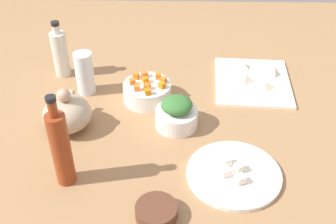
{
  "coord_description": "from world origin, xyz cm",
  "views": [
    {
      "loc": [
        -98.41,
        -2.42,
        83.04
      ],
      "look_at": [
        0.0,
        0.0,
        8.0
      ],
      "focal_mm": 44.86,
      "sensor_mm": 36.0,
      "label": 1
    }
  ],
  "objects_px": {
    "bowl_carrots": "(147,92)",
    "teapot": "(67,113)",
    "bowl_greens": "(177,118)",
    "plate_tofu": "(234,174)",
    "bottle_1": "(60,53)",
    "bowl_small_side": "(156,212)",
    "cutting_board": "(252,82)",
    "bottle_0": "(61,148)",
    "drinking_glass_0": "(85,73)"
  },
  "relations": [
    {
      "from": "plate_tofu",
      "to": "teapot",
      "type": "distance_m",
      "value": 0.51
    },
    {
      "from": "bottle_1",
      "to": "bowl_carrots",
      "type": "bearing_deg",
      "value": -115.99
    },
    {
      "from": "plate_tofu",
      "to": "bowl_small_side",
      "type": "height_order",
      "value": "bowl_small_side"
    },
    {
      "from": "bowl_greens",
      "to": "bowl_small_side",
      "type": "bearing_deg",
      "value": 172.55
    },
    {
      "from": "bowl_greens",
      "to": "plate_tofu",
      "type": "bearing_deg",
      "value": -143.44
    },
    {
      "from": "cutting_board",
      "to": "bowl_carrots",
      "type": "relative_size",
      "value": 1.91
    },
    {
      "from": "bowl_greens",
      "to": "bottle_1",
      "type": "bearing_deg",
      "value": 55.07
    },
    {
      "from": "bowl_small_side",
      "to": "bottle_1",
      "type": "bearing_deg",
      "value": 30.01
    },
    {
      "from": "drinking_glass_0",
      "to": "bowl_carrots",
      "type": "bearing_deg",
      "value": -101.65
    },
    {
      "from": "cutting_board",
      "to": "plate_tofu",
      "type": "xyz_separation_m",
      "value": [
        -0.44,
        0.11,
        0.0
      ]
    },
    {
      "from": "cutting_board",
      "to": "bowl_carrots",
      "type": "bearing_deg",
      "value": 106.76
    },
    {
      "from": "cutting_board",
      "to": "plate_tofu",
      "type": "distance_m",
      "value": 0.46
    },
    {
      "from": "teapot",
      "to": "drinking_glass_0",
      "type": "bearing_deg",
      "value": -5.65
    },
    {
      "from": "bowl_carrots",
      "to": "bottle_0",
      "type": "relative_size",
      "value": 0.58
    },
    {
      "from": "bowl_small_side",
      "to": "bottle_1",
      "type": "height_order",
      "value": "bottle_1"
    },
    {
      "from": "plate_tofu",
      "to": "bowl_carrots",
      "type": "height_order",
      "value": "bowl_carrots"
    },
    {
      "from": "bowl_greens",
      "to": "bowl_carrots",
      "type": "distance_m",
      "value": 0.16
    },
    {
      "from": "plate_tofu",
      "to": "bottle_0",
      "type": "xyz_separation_m",
      "value": [
        -0.03,
        0.43,
        0.11
      ]
    },
    {
      "from": "cutting_board",
      "to": "bowl_small_side",
      "type": "height_order",
      "value": "bowl_small_side"
    },
    {
      "from": "bowl_small_side",
      "to": "drinking_glass_0",
      "type": "distance_m",
      "value": 0.58
    },
    {
      "from": "teapot",
      "to": "bottle_1",
      "type": "xyz_separation_m",
      "value": [
        0.3,
        0.08,
        0.03
      ]
    },
    {
      "from": "bowl_greens",
      "to": "teapot",
      "type": "xyz_separation_m",
      "value": [
        -0.02,
        0.32,
        0.03
      ]
    },
    {
      "from": "bowl_small_side",
      "to": "bottle_0",
      "type": "xyz_separation_m",
      "value": [
        0.11,
        0.24,
        0.1
      ]
    },
    {
      "from": "bowl_carrots",
      "to": "teapot",
      "type": "height_order",
      "value": "teapot"
    },
    {
      "from": "bowl_carrots",
      "to": "bottle_1",
      "type": "xyz_separation_m",
      "value": [
        0.15,
        0.31,
        0.06
      ]
    },
    {
      "from": "teapot",
      "to": "bottle_0",
      "type": "height_order",
      "value": "bottle_0"
    },
    {
      "from": "cutting_board",
      "to": "drinking_glass_0",
      "type": "bearing_deg",
      "value": 96.59
    },
    {
      "from": "bowl_greens",
      "to": "bowl_small_side",
      "type": "xyz_separation_m",
      "value": [
        -0.34,
        0.04,
        -0.01
      ]
    },
    {
      "from": "cutting_board",
      "to": "bottle_0",
      "type": "bearing_deg",
      "value": 130.92
    },
    {
      "from": "bowl_carrots",
      "to": "bottle_1",
      "type": "relative_size",
      "value": 0.77
    },
    {
      "from": "plate_tofu",
      "to": "bottle_0",
      "type": "distance_m",
      "value": 0.45
    },
    {
      "from": "teapot",
      "to": "bowl_carrots",
      "type": "bearing_deg",
      "value": -56.48
    },
    {
      "from": "teapot",
      "to": "bowl_small_side",
      "type": "bearing_deg",
      "value": -139.62
    },
    {
      "from": "cutting_board",
      "to": "bowl_greens",
      "type": "height_order",
      "value": "bowl_greens"
    },
    {
      "from": "bowl_carrots",
      "to": "teapot",
      "type": "relative_size",
      "value": 0.96
    },
    {
      "from": "bottle_0",
      "to": "drinking_glass_0",
      "type": "xyz_separation_m",
      "value": [
        0.41,
        0.02,
        -0.04
      ]
    },
    {
      "from": "bowl_small_side",
      "to": "bottle_0",
      "type": "relative_size",
      "value": 0.38
    },
    {
      "from": "drinking_glass_0",
      "to": "teapot",
      "type": "bearing_deg",
      "value": 174.35
    },
    {
      "from": "bowl_greens",
      "to": "bowl_carrots",
      "type": "bearing_deg",
      "value": 36.0
    },
    {
      "from": "teapot",
      "to": "drinking_glass_0",
      "type": "relative_size",
      "value": 1.11
    },
    {
      "from": "bottle_0",
      "to": "bottle_1",
      "type": "distance_m",
      "value": 0.53
    },
    {
      "from": "bowl_carrots",
      "to": "drinking_glass_0",
      "type": "distance_m",
      "value": 0.21
    },
    {
      "from": "bottle_1",
      "to": "teapot",
      "type": "bearing_deg",
      "value": -164.28
    },
    {
      "from": "plate_tofu",
      "to": "bowl_small_side",
      "type": "distance_m",
      "value": 0.24
    },
    {
      "from": "teapot",
      "to": "bottle_1",
      "type": "height_order",
      "value": "bottle_1"
    },
    {
      "from": "bowl_greens",
      "to": "drinking_glass_0",
      "type": "relative_size",
      "value": 0.88
    },
    {
      "from": "bowl_small_side",
      "to": "drinking_glass_0",
      "type": "relative_size",
      "value": 0.7
    },
    {
      "from": "drinking_glass_0",
      "to": "bottle_0",
      "type": "bearing_deg",
      "value": -177.07
    },
    {
      "from": "bowl_small_side",
      "to": "teapot",
      "type": "xyz_separation_m",
      "value": [
        0.33,
        0.28,
        0.04
      ]
    },
    {
      "from": "bottle_1",
      "to": "cutting_board",
      "type": "bearing_deg",
      "value": -93.72
    }
  ]
}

